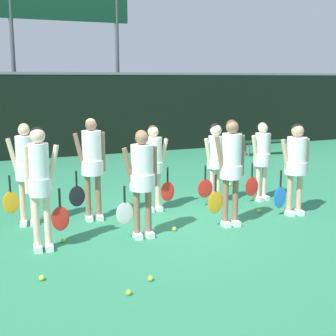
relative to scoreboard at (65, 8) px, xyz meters
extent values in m
plane|color=#2D7F56|center=(-0.10, -9.25, -4.82)|extent=(140.00, 140.00, 0.00)
cube|color=black|center=(-0.10, -1.68, -3.53)|extent=(60.00, 0.06, 2.59)
cube|color=slate|center=(-0.10, -1.68, -2.19)|extent=(60.00, 0.08, 0.08)
cylinder|color=#515156|center=(-1.79, 0.00, -1.77)|extent=(0.14, 0.14, 6.10)
cylinder|color=#515156|center=(1.79, 0.00, -1.77)|extent=(0.14, 0.14, 6.10)
cube|color=#19472D|center=(5.85, -3.89, -4.37)|extent=(2.22, 0.61, 0.04)
cylinder|color=slate|center=(6.75, -3.87, -4.61)|extent=(0.06, 0.06, 0.43)
cylinder|color=slate|center=(6.72, -4.12, -4.61)|extent=(0.06, 0.06, 0.43)
cylinder|color=slate|center=(4.97, -3.66, -4.61)|extent=(0.06, 0.06, 0.43)
cylinder|color=slate|center=(4.94, -3.91, -4.61)|extent=(0.06, 0.06, 0.43)
cylinder|color=beige|center=(-2.34, -9.87, -4.39)|extent=(0.10, 0.10, 0.86)
cylinder|color=beige|center=(-2.50, -9.86, -4.39)|extent=(0.10, 0.10, 0.86)
cube|color=white|center=(-2.34, -9.90, -4.77)|extent=(0.12, 0.24, 0.09)
cube|color=white|center=(-2.50, -9.89, -4.77)|extent=(0.12, 0.24, 0.09)
cylinder|color=white|center=(-2.42, -9.87, -3.87)|extent=(0.33, 0.33, 0.26)
cylinder|color=white|center=(-2.42, -9.87, -3.60)|extent=(0.29, 0.29, 0.72)
sphere|color=beige|center=(-2.42, -9.87, -3.13)|extent=(0.22, 0.22, 0.22)
sphere|color=black|center=(-2.42, -9.85, -3.10)|extent=(0.20, 0.20, 0.20)
cylinder|color=beige|center=(-2.23, -9.87, -3.61)|extent=(0.22, 0.09, 0.68)
cylinder|color=beige|center=(-2.59, -9.86, -3.61)|extent=(0.08, 0.08, 0.68)
cylinder|color=black|center=(-2.16, -9.90, -4.04)|extent=(0.03, 0.03, 0.27)
ellipsoid|color=red|center=(-2.16, -9.90, -4.36)|extent=(0.26, 0.03, 0.37)
cylinder|color=#8C664C|center=(-0.78, -9.90, -4.41)|extent=(0.10, 0.10, 0.81)
cylinder|color=#8C664C|center=(-0.97, -9.90, -4.41)|extent=(0.10, 0.10, 0.81)
cube|color=white|center=(-0.78, -9.93, -4.77)|extent=(0.12, 0.24, 0.09)
cube|color=white|center=(-0.97, -9.93, -4.77)|extent=(0.12, 0.24, 0.09)
cylinder|color=white|center=(-0.88, -9.90, -3.92)|extent=(0.40, 0.40, 0.26)
cylinder|color=white|center=(-0.88, -9.90, -3.67)|extent=(0.35, 0.35, 0.67)
sphere|color=#8C664C|center=(-0.88, -9.90, -3.24)|extent=(0.21, 0.21, 0.21)
sphere|color=olive|center=(-0.88, -9.88, -3.21)|extent=(0.19, 0.19, 0.19)
cylinder|color=#8C664C|center=(-1.09, -9.89, -3.69)|extent=(0.21, 0.08, 0.64)
cylinder|color=#8C664C|center=(-0.67, -9.91, -3.69)|extent=(0.08, 0.08, 0.64)
cylinder|color=black|center=(-1.17, -9.91, -4.09)|extent=(0.03, 0.03, 0.26)
ellipsoid|color=silver|center=(-1.17, -9.91, -4.39)|extent=(0.28, 0.03, 0.35)
cylinder|color=#8C664C|center=(0.79, -9.93, -4.39)|extent=(0.10, 0.10, 0.86)
cylinder|color=#8C664C|center=(0.61, -9.91, -4.39)|extent=(0.10, 0.10, 0.86)
cube|color=white|center=(0.79, -9.96, -4.77)|extent=(0.14, 0.25, 0.09)
cube|color=white|center=(0.61, -9.94, -4.77)|extent=(0.14, 0.25, 0.09)
cylinder|color=white|center=(0.70, -9.92, -3.88)|extent=(0.38, 0.38, 0.22)
cylinder|color=white|center=(0.70, -9.92, -3.60)|extent=(0.33, 0.33, 0.72)
sphere|color=#8C664C|center=(0.70, -9.92, -3.13)|extent=(0.21, 0.21, 0.21)
sphere|color=#4C331E|center=(0.70, -9.90, -3.11)|extent=(0.19, 0.19, 0.19)
cylinder|color=#8C664C|center=(0.50, -9.90, -3.61)|extent=(0.22, 0.10, 0.69)
cylinder|color=#8C664C|center=(0.89, -9.94, -3.61)|extent=(0.08, 0.08, 0.68)
cylinder|color=black|center=(0.42, -9.91, -4.05)|extent=(0.03, 0.03, 0.28)
ellipsoid|color=orange|center=(0.42, -9.91, -4.38)|extent=(0.27, 0.03, 0.39)
cylinder|color=tan|center=(2.21, -9.83, -4.42)|extent=(0.10, 0.10, 0.80)
cylinder|color=tan|center=(2.02, -9.80, -4.42)|extent=(0.10, 0.10, 0.80)
cube|color=white|center=(2.21, -9.86, -4.77)|extent=(0.15, 0.25, 0.09)
cube|color=white|center=(2.02, -9.83, -4.77)|extent=(0.15, 0.25, 0.09)
cylinder|color=white|center=(2.12, -9.82, -3.94)|extent=(0.41, 0.41, 0.22)
cylinder|color=white|center=(2.12, -9.82, -3.70)|extent=(0.36, 0.36, 0.64)
sphere|color=tan|center=(2.12, -9.82, -3.27)|extent=(0.22, 0.22, 0.22)
sphere|color=black|center=(2.12, -9.80, -3.24)|extent=(0.21, 0.21, 0.21)
cylinder|color=tan|center=(1.90, -9.78, -3.71)|extent=(0.21, 0.11, 0.61)
cylinder|color=tan|center=(2.32, -9.85, -3.71)|extent=(0.08, 0.08, 0.61)
cylinder|color=black|center=(1.82, -9.79, -4.12)|extent=(0.03, 0.03, 0.29)
ellipsoid|color=blue|center=(1.82, -9.79, -4.47)|extent=(0.27, 0.03, 0.41)
cylinder|color=beige|center=(-2.38, -8.55, -4.40)|extent=(0.10, 0.10, 0.83)
cylinder|color=beige|center=(-2.54, -8.52, -4.40)|extent=(0.10, 0.10, 0.83)
cube|color=white|center=(-2.38, -8.58, -4.77)|extent=(0.16, 0.26, 0.09)
cube|color=white|center=(-2.55, -8.55, -4.77)|extent=(0.16, 0.26, 0.09)
cylinder|color=white|center=(-2.46, -8.53, -3.90)|extent=(0.36, 0.36, 0.24)
cylinder|color=white|center=(-2.46, -8.53, -3.63)|extent=(0.31, 0.31, 0.71)
sphere|color=beige|center=(-2.46, -8.53, -3.18)|extent=(0.19, 0.19, 0.19)
sphere|color=#D8B772|center=(-2.46, -8.52, -3.16)|extent=(0.18, 0.18, 0.18)
cylinder|color=beige|center=(-2.65, -8.49, -3.65)|extent=(0.23, 0.12, 0.67)
cylinder|color=beige|center=(-2.28, -8.57, -3.65)|extent=(0.08, 0.08, 0.67)
cylinder|color=black|center=(-2.73, -8.50, -4.08)|extent=(0.03, 0.03, 0.28)
ellipsoid|color=orange|center=(-2.73, -8.50, -4.41)|extent=(0.27, 0.03, 0.38)
cylinder|color=#8C664C|center=(-1.27, -8.68, -4.39)|extent=(0.10, 0.10, 0.86)
cylinder|color=#8C664C|center=(-1.45, -8.68, -4.39)|extent=(0.10, 0.10, 0.86)
cube|color=white|center=(-1.27, -8.71, -4.77)|extent=(0.12, 0.24, 0.09)
cube|color=white|center=(-1.46, -8.71, -4.77)|extent=(0.12, 0.24, 0.09)
cylinder|color=white|center=(-1.36, -8.68, -3.87)|extent=(0.39, 0.39, 0.26)
cylinder|color=white|center=(-1.36, -8.68, -3.59)|extent=(0.34, 0.34, 0.73)
sphere|color=#8C664C|center=(-1.36, -8.68, -3.13)|extent=(0.20, 0.20, 0.20)
sphere|color=#D8B772|center=(-1.36, -8.66, -3.10)|extent=(0.18, 0.18, 0.18)
cylinder|color=#8C664C|center=(-1.57, -8.67, -3.61)|extent=(0.22, 0.09, 0.70)
cylinder|color=#8C664C|center=(-1.16, -8.69, -3.61)|extent=(0.08, 0.08, 0.70)
cylinder|color=black|center=(-1.65, -8.69, -4.04)|extent=(0.03, 0.03, 0.27)
ellipsoid|color=black|center=(-1.65, -8.69, -4.36)|extent=(0.28, 0.03, 0.37)
cylinder|color=beige|center=(-0.08, -8.56, -4.43)|extent=(0.10, 0.10, 0.77)
cylinder|color=beige|center=(-0.26, -8.56, -4.43)|extent=(0.10, 0.10, 0.77)
cube|color=white|center=(-0.08, -8.59, -4.77)|extent=(0.12, 0.24, 0.09)
cube|color=white|center=(-0.26, -8.59, -4.77)|extent=(0.12, 0.24, 0.09)
cylinder|color=white|center=(-0.17, -8.56, -3.98)|extent=(0.37, 0.37, 0.20)
cylinder|color=white|center=(-0.17, -8.56, -3.73)|extent=(0.32, 0.32, 0.63)
sphere|color=beige|center=(-0.17, -8.56, -3.31)|extent=(0.20, 0.20, 0.20)
sphere|color=#4C331E|center=(-0.17, -8.54, -3.29)|extent=(0.19, 0.19, 0.19)
cylinder|color=beige|center=(0.03, -8.57, -3.74)|extent=(0.20, 0.08, 0.60)
cylinder|color=beige|center=(-0.36, -8.56, -3.74)|extent=(0.08, 0.08, 0.60)
cylinder|color=black|center=(0.11, -8.59, -4.14)|extent=(0.03, 0.03, 0.28)
ellipsoid|color=red|center=(0.11, -8.59, -4.47)|extent=(0.28, 0.03, 0.39)
cylinder|color=beige|center=(1.19, -8.60, -4.43)|extent=(0.10, 0.10, 0.77)
cylinder|color=beige|center=(1.04, -8.63, -4.43)|extent=(0.10, 0.10, 0.77)
cube|color=white|center=(1.20, -8.63, -4.77)|extent=(0.15, 0.26, 0.09)
cube|color=white|center=(1.05, -8.66, -4.77)|extent=(0.15, 0.26, 0.09)
cylinder|color=white|center=(1.12, -8.61, -3.98)|extent=(0.32, 0.32, 0.21)
cylinder|color=white|center=(1.12, -8.61, -3.75)|extent=(0.28, 0.28, 0.60)
sphere|color=beige|center=(1.12, -8.61, -3.33)|extent=(0.23, 0.23, 0.23)
sphere|color=black|center=(1.11, -8.59, -3.30)|extent=(0.21, 0.21, 0.21)
cylinder|color=beige|center=(0.94, -8.65, -3.76)|extent=(0.20, 0.11, 0.58)
cylinder|color=beige|center=(1.29, -8.58, -3.76)|extent=(0.08, 0.08, 0.57)
cylinder|color=black|center=(0.87, -8.68, -4.14)|extent=(0.03, 0.03, 0.27)
ellipsoid|color=red|center=(0.87, -8.68, -4.46)|extent=(0.32, 0.03, 0.37)
cylinder|color=beige|center=(2.23, -8.69, -4.44)|extent=(0.10, 0.10, 0.76)
cylinder|color=beige|center=(2.06, -8.72, -4.44)|extent=(0.10, 0.10, 0.76)
cube|color=white|center=(2.23, -8.72, -4.77)|extent=(0.14, 0.25, 0.09)
cube|color=white|center=(2.07, -8.75, -4.77)|extent=(0.14, 0.25, 0.09)
cylinder|color=white|center=(2.14, -8.70, -3.97)|extent=(0.34, 0.34, 0.26)
cylinder|color=white|center=(2.14, -8.70, -3.74)|extent=(0.30, 0.30, 0.63)
sphere|color=beige|center=(2.14, -8.70, -3.33)|extent=(0.20, 0.20, 0.20)
sphere|color=#D8B772|center=(2.14, -8.68, -3.30)|extent=(0.18, 0.18, 0.18)
cylinder|color=beige|center=(1.96, -8.73, -3.75)|extent=(0.21, 0.10, 0.60)
cylinder|color=beige|center=(2.32, -8.68, -3.75)|extent=(0.08, 0.08, 0.60)
cylinder|color=black|center=(1.88, -8.76, -4.15)|extent=(0.03, 0.03, 0.29)
ellipsoid|color=red|center=(1.88, -8.76, -4.49)|extent=(0.30, 0.03, 0.40)
sphere|color=#CCE033|center=(-0.46, -8.04, -4.79)|extent=(0.07, 0.07, 0.07)
sphere|color=#CCE033|center=(-1.35, -11.48, -4.78)|extent=(0.07, 0.07, 0.07)
sphere|color=#CCE033|center=(-1.72, -11.74, -4.79)|extent=(0.07, 0.07, 0.07)
sphere|color=#CCE033|center=(-2.60, -10.94, -4.78)|extent=(0.07, 0.07, 0.07)
sphere|color=#CCE033|center=(-2.09, -9.65, -4.79)|extent=(0.07, 0.07, 0.07)
sphere|color=#CCE033|center=(-0.30, -9.83, -4.78)|extent=(0.07, 0.07, 0.07)
sphere|color=#CCE033|center=(2.22, -7.34, -4.78)|extent=(0.07, 0.07, 0.07)
sphere|color=#CCE033|center=(1.59, -9.47, -4.79)|extent=(0.07, 0.07, 0.07)
camera|label=1|loc=(-3.28, -16.58, -2.34)|focal=50.00mm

